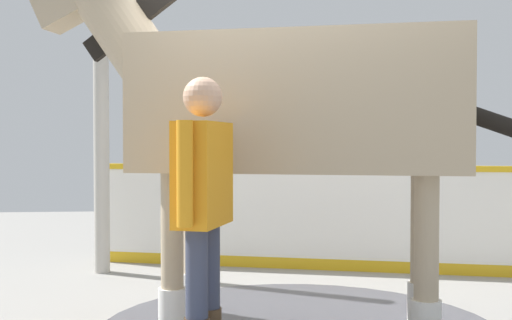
# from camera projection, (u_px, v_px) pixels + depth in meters

# --- Properties ---
(barrier_wall) EXTENTS (1.53, 4.98, 1.11)m
(barrier_wall) POSITION_uv_depth(u_px,v_px,m) (326.00, 221.00, 6.72)
(barrier_wall) COLOR white
(barrier_wall) RESTS_ON ground
(roof_post_near) EXTENTS (0.16, 0.16, 3.15)m
(roof_post_near) POSITION_uv_depth(u_px,v_px,m) (101.00, 120.00, 6.56)
(roof_post_near) COLOR #B7B2A8
(roof_post_near) RESTS_ON ground
(horse) EXTENTS (1.55, 3.58, 2.76)m
(horse) POSITION_uv_depth(u_px,v_px,m) (282.00, 109.00, 4.57)
(horse) COLOR tan
(horse) RESTS_ON ground
(handler) EXTENTS (0.66, 0.37, 1.73)m
(handler) POSITION_uv_depth(u_px,v_px,m) (203.00, 201.00, 3.73)
(handler) COLOR #47331E
(handler) RESTS_ON ground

